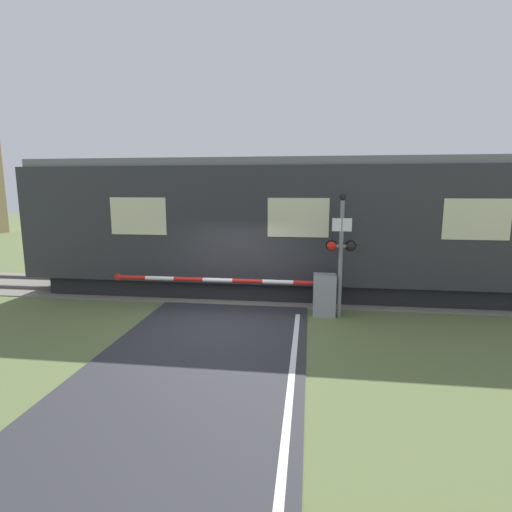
# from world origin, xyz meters

# --- Properties ---
(ground_plane) EXTENTS (80.00, 80.00, 0.00)m
(ground_plane) POSITION_xyz_m (0.00, 0.00, 0.00)
(ground_plane) COLOR #5B6B3D
(track_bed) EXTENTS (36.00, 3.20, 0.13)m
(track_bed) POSITION_xyz_m (0.00, 3.27, 0.02)
(track_bed) COLOR slate
(track_bed) RESTS_ON ground_plane
(train) EXTENTS (17.37, 2.78, 4.31)m
(train) POSITION_xyz_m (1.82, 3.27, 2.20)
(train) COLOR black
(train) RESTS_ON ground_plane
(crossing_barrier) EXTENTS (6.28, 0.44, 1.15)m
(crossing_barrier) POSITION_xyz_m (2.02, 1.05, 0.64)
(crossing_barrier) COLOR gray
(crossing_barrier) RESTS_ON ground_plane
(signal_post) EXTENTS (0.80, 0.26, 3.30)m
(signal_post) POSITION_xyz_m (2.98, 1.02, 1.88)
(signal_post) COLOR gray
(signal_post) RESTS_ON ground_plane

